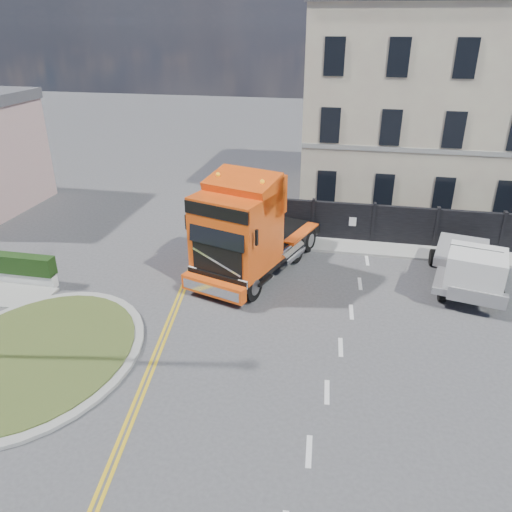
# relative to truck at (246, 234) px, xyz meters

# --- Properties ---
(ground) EXTENTS (120.00, 120.00, 0.00)m
(ground) POSITION_rel_truck_xyz_m (1.39, -4.10, -2.03)
(ground) COLOR #424244
(ground) RESTS_ON ground
(traffic_island) EXTENTS (6.80, 6.80, 0.17)m
(traffic_island) POSITION_rel_truck_xyz_m (-5.61, -7.10, -1.95)
(traffic_island) COLOR gray
(traffic_island) RESTS_ON ground
(hoarding_fence) EXTENTS (18.80, 0.25, 2.00)m
(hoarding_fence) POSITION_rel_truck_xyz_m (7.95, 4.90, -1.03)
(hoarding_fence) COLOR black
(hoarding_fence) RESTS_ON ground
(georgian_building) EXTENTS (12.30, 10.30, 12.80)m
(georgian_building) POSITION_rel_truck_xyz_m (7.39, 12.40, 3.74)
(georgian_building) COLOR beige
(georgian_building) RESTS_ON ground
(pavement_far) EXTENTS (20.00, 1.60, 0.12)m
(pavement_far) POSITION_rel_truck_xyz_m (7.39, 4.00, -1.97)
(pavement_far) COLOR gray
(pavement_far) RESTS_ON ground
(truck) EXTENTS (5.01, 8.07, 4.54)m
(truck) POSITION_rel_truck_xyz_m (0.00, 0.00, 0.00)
(truck) COLOR black
(truck) RESTS_ON ground
(flatbed_pickup) EXTENTS (3.19, 5.65, 2.20)m
(flatbed_pickup) POSITION_rel_truck_xyz_m (9.18, 0.15, -0.85)
(flatbed_pickup) COLOR slate
(flatbed_pickup) RESTS_ON ground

